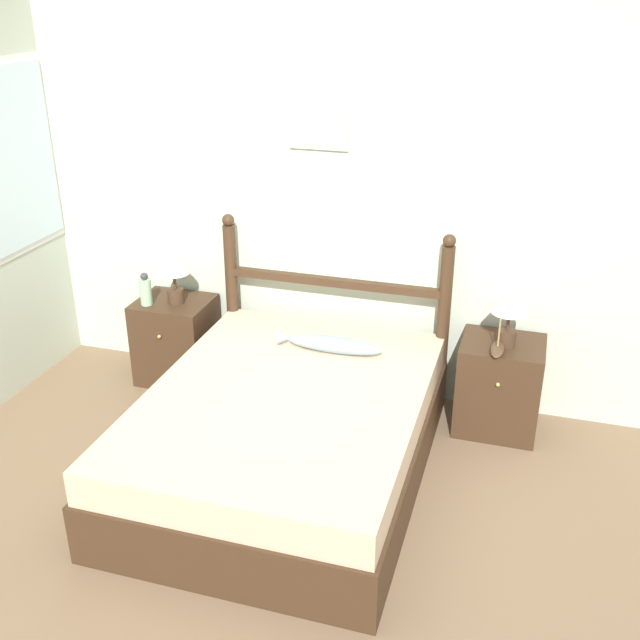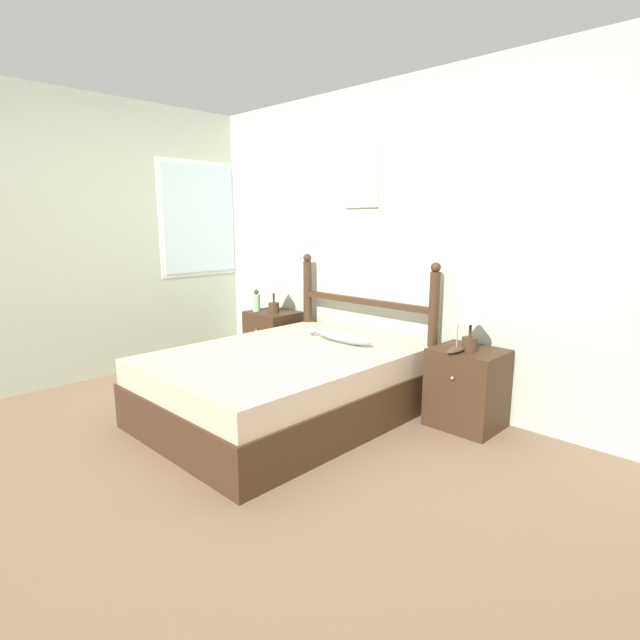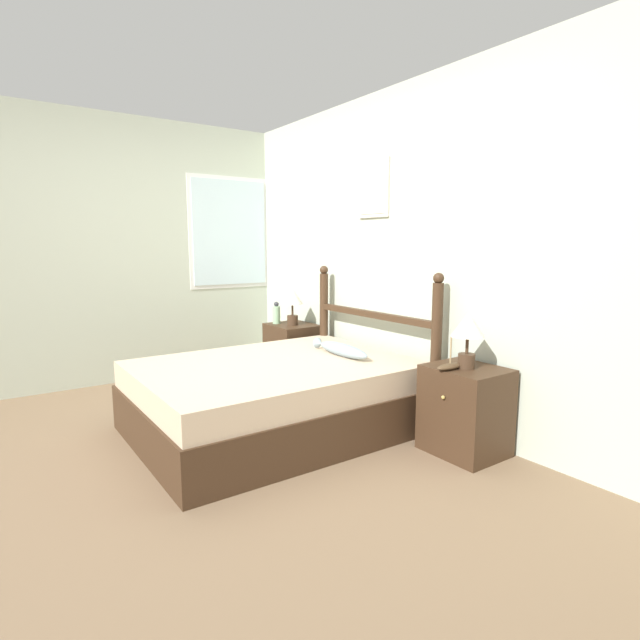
{
  "view_description": "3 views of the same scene",
  "coord_description": "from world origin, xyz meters",
  "px_view_note": "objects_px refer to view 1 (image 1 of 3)",
  "views": [
    {
      "loc": [
        1.04,
        -2.53,
        2.49
      ],
      "look_at": [
        -0.04,
        1.04,
        0.77
      ],
      "focal_mm": 42.0,
      "sensor_mm": 36.0,
      "label": 1
    },
    {
      "loc": [
        2.54,
        -1.69,
        1.46
      ],
      "look_at": [
        -0.1,
        1.03,
        0.7
      ],
      "focal_mm": 28.0,
      "sensor_mm": 36.0,
      "label": 2
    },
    {
      "loc": [
        2.93,
        -1.08,
        1.34
      ],
      "look_at": [
        -0.08,
        1.03,
        0.78
      ],
      "focal_mm": 28.0,
      "sensor_mm": 36.0,
      "label": 3
    }
  ],
  "objects_px": {
    "nightstand_right": "(499,386)",
    "model_boat": "(497,349)",
    "bed": "(286,434)",
    "table_lamp_left": "(173,266)",
    "bottle": "(146,290)",
    "table_lamp_right": "(510,305)",
    "fish_pillow": "(331,344)",
    "nightstand_left": "(176,340)"
  },
  "relations": [
    {
      "from": "nightstand_right",
      "to": "model_boat",
      "type": "height_order",
      "value": "model_boat"
    },
    {
      "from": "bed",
      "to": "table_lamp_left",
      "type": "distance_m",
      "value": 1.41
    },
    {
      "from": "table_lamp_left",
      "to": "bottle",
      "type": "bearing_deg",
      "value": -153.66
    },
    {
      "from": "table_lamp_right",
      "to": "fish_pillow",
      "type": "height_order",
      "value": "table_lamp_right"
    },
    {
      "from": "nightstand_left",
      "to": "nightstand_right",
      "type": "height_order",
      "value": "same"
    },
    {
      "from": "bed",
      "to": "model_boat",
      "type": "relative_size",
      "value": 8.69
    },
    {
      "from": "nightstand_left",
      "to": "table_lamp_right",
      "type": "bearing_deg",
      "value": -0.68
    },
    {
      "from": "nightstand_right",
      "to": "table_lamp_left",
      "type": "distance_m",
      "value": 2.14
    },
    {
      "from": "table_lamp_right",
      "to": "fish_pillow",
      "type": "relative_size",
      "value": 0.57
    },
    {
      "from": "table_lamp_left",
      "to": "bottle",
      "type": "distance_m",
      "value": 0.24
    },
    {
      "from": "nightstand_right",
      "to": "fish_pillow",
      "type": "bearing_deg",
      "value": -163.78
    },
    {
      "from": "nightstand_left",
      "to": "bottle",
      "type": "bearing_deg",
      "value": -143.11
    },
    {
      "from": "model_boat",
      "to": "fish_pillow",
      "type": "bearing_deg",
      "value": -170.95
    },
    {
      "from": "bottle",
      "to": "fish_pillow",
      "type": "relative_size",
      "value": 0.35
    },
    {
      "from": "bed",
      "to": "nightstand_left",
      "type": "distance_m",
      "value": 1.33
    },
    {
      "from": "bed",
      "to": "fish_pillow",
      "type": "xyz_separation_m",
      "value": [
        0.1,
        0.52,
        0.3
      ]
    },
    {
      "from": "nightstand_left",
      "to": "table_lamp_right",
      "type": "distance_m",
      "value": 2.19
    },
    {
      "from": "nightstand_left",
      "to": "fish_pillow",
      "type": "relative_size",
      "value": 0.91
    },
    {
      "from": "nightstand_right",
      "to": "table_lamp_right",
      "type": "bearing_deg",
      "value": -64.36
    },
    {
      "from": "bed",
      "to": "table_lamp_left",
      "type": "height_order",
      "value": "table_lamp_left"
    },
    {
      "from": "nightstand_right",
      "to": "table_lamp_right",
      "type": "distance_m",
      "value": 0.53
    },
    {
      "from": "bottle",
      "to": "model_boat",
      "type": "xyz_separation_m",
      "value": [
        2.22,
        -0.03,
        -0.08
      ]
    },
    {
      "from": "nightstand_left",
      "to": "bottle",
      "type": "relative_size",
      "value": 2.61
    },
    {
      "from": "bed",
      "to": "fish_pillow",
      "type": "distance_m",
      "value": 0.61
    },
    {
      "from": "nightstand_left",
      "to": "nightstand_right",
      "type": "bearing_deg",
      "value": 0.0
    },
    {
      "from": "bed",
      "to": "table_lamp_left",
      "type": "xyz_separation_m",
      "value": [
        -1.02,
        0.79,
        0.57
      ]
    },
    {
      "from": "model_boat",
      "to": "fish_pillow",
      "type": "relative_size",
      "value": 0.35
    },
    {
      "from": "nightstand_right",
      "to": "bottle",
      "type": "relative_size",
      "value": 2.61
    },
    {
      "from": "nightstand_right",
      "to": "bottle",
      "type": "bearing_deg",
      "value": -177.45
    },
    {
      "from": "nightstand_left",
      "to": "model_boat",
      "type": "relative_size",
      "value": 2.57
    },
    {
      "from": "table_lamp_left",
      "to": "nightstand_left",
      "type": "bearing_deg",
      "value": 153.19
    },
    {
      "from": "table_lamp_right",
      "to": "model_boat",
      "type": "height_order",
      "value": "table_lamp_right"
    },
    {
      "from": "table_lamp_left",
      "to": "model_boat",
      "type": "xyz_separation_m",
      "value": [
        2.05,
        -0.11,
        -0.23
      ]
    },
    {
      "from": "nightstand_left",
      "to": "bottle",
      "type": "distance_m",
      "value": 0.42
    },
    {
      "from": "bottle",
      "to": "fish_pillow",
      "type": "xyz_separation_m",
      "value": [
        1.29,
        -0.18,
        -0.11
      ]
    },
    {
      "from": "nightstand_left",
      "to": "bottle",
      "type": "xyz_separation_m",
      "value": [
        -0.13,
        -0.1,
        0.38
      ]
    },
    {
      "from": "nightstand_right",
      "to": "table_lamp_left",
      "type": "bearing_deg",
      "value": -179.52
    },
    {
      "from": "nightstand_right",
      "to": "bottle",
      "type": "height_order",
      "value": "bottle"
    },
    {
      "from": "bottle",
      "to": "fish_pillow",
      "type": "bearing_deg",
      "value": -7.91
    },
    {
      "from": "nightstand_right",
      "to": "nightstand_left",
      "type": "bearing_deg",
      "value": 180.0
    },
    {
      "from": "bed",
      "to": "bottle",
      "type": "bearing_deg",
      "value": 149.37
    },
    {
      "from": "nightstand_right",
      "to": "table_lamp_right",
      "type": "height_order",
      "value": "table_lamp_right"
    }
  ]
}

